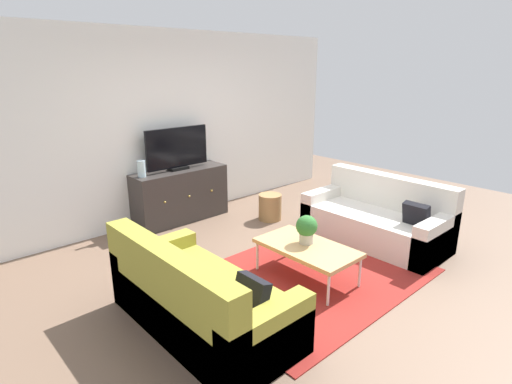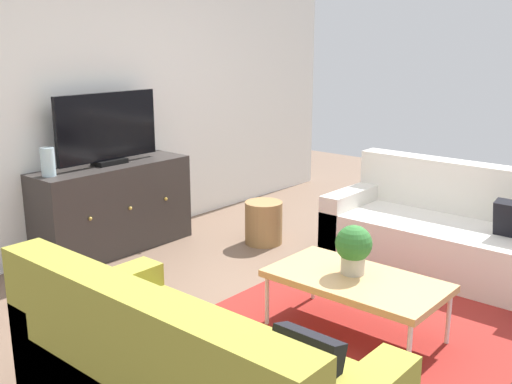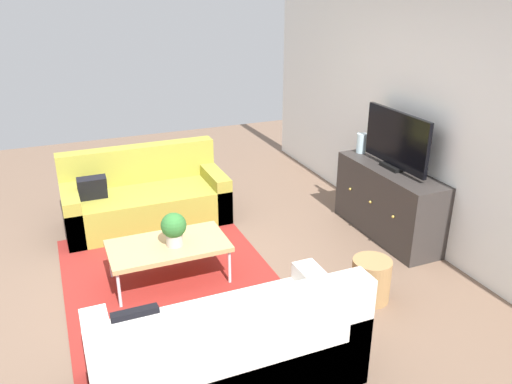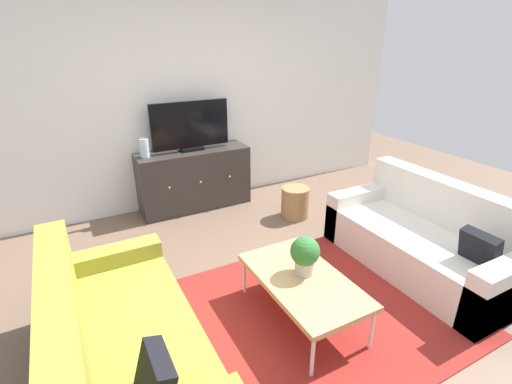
% 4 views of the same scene
% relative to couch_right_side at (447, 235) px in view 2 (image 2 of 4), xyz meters
% --- Properties ---
extents(ground_plane, '(10.00, 10.00, 0.00)m').
position_rel_couch_right_side_xyz_m(ground_plane, '(-1.44, 0.10, -0.27)').
color(ground_plane, brown).
extents(wall_back, '(6.40, 0.12, 2.70)m').
position_rel_couch_right_side_xyz_m(wall_back, '(-1.44, 2.65, 1.08)').
color(wall_back, white).
rests_on(wall_back, ground_plane).
extents(area_rug, '(2.50, 1.90, 0.01)m').
position_rel_couch_right_side_xyz_m(area_rug, '(-1.44, -0.05, -0.27)').
color(area_rug, maroon).
rests_on(area_rug, ground_plane).
extents(couch_right_side, '(0.86, 1.79, 0.83)m').
position_rel_couch_right_side_xyz_m(couch_right_side, '(0.00, 0.00, 0.00)').
color(couch_right_side, silver).
rests_on(couch_right_side, ground_plane).
extents(coffee_table, '(0.60, 1.07, 0.39)m').
position_rel_couch_right_side_xyz_m(coffee_table, '(-1.48, -0.05, 0.08)').
color(coffee_table, tan).
rests_on(coffee_table, ground_plane).
extents(potted_plant, '(0.23, 0.23, 0.31)m').
position_rel_couch_right_side_xyz_m(potted_plant, '(-1.44, 0.00, 0.28)').
color(potted_plant, '#B7B2A8').
rests_on(potted_plant, coffee_table).
extents(tv_console, '(1.41, 0.47, 0.77)m').
position_rel_couch_right_side_xyz_m(tv_console, '(-1.50, 2.37, 0.11)').
color(tv_console, '#332D2B').
rests_on(tv_console, ground_plane).
extents(flat_screen_tv, '(0.98, 0.16, 0.61)m').
position_rel_couch_right_side_xyz_m(flat_screen_tv, '(-1.50, 2.39, 0.80)').
color(flat_screen_tv, black).
rests_on(flat_screen_tv, tv_console).
extents(glass_vase, '(0.11, 0.11, 0.22)m').
position_rel_couch_right_side_xyz_m(glass_vase, '(-2.09, 2.37, 0.61)').
color(glass_vase, silver).
rests_on(glass_vase, tv_console).
extents(wicker_basket, '(0.34, 0.34, 0.39)m').
position_rel_couch_right_side_xyz_m(wicker_basket, '(-0.52, 1.50, -0.08)').
color(wicker_basket, '#9E7547').
rests_on(wicker_basket, ground_plane).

